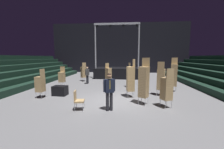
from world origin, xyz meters
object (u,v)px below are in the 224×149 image
crew_worker_near_stage (87,74)px  chair_stack_front_left (131,78)px  man_with_tie (109,90)px  chair_stack_mid_right (167,88)px  chair_stack_aisle_left (83,72)px  chair_stack_rear_centre (144,82)px  equipment_road_case (60,91)px  chair_stack_rear_right (131,75)px  chair_stack_front_right (108,74)px  chair_stack_mid_left (40,84)px  chair_stack_rear_left (161,79)px  chair_stack_aisle_right (62,77)px  chair_stack_mid_centre (174,75)px  stage_riser (117,72)px  loose_chair_near_man (78,99)px

crew_worker_near_stage → chair_stack_front_left: bearing=-124.8°
man_with_tie → chair_stack_mid_right: (2.77, 0.64, -0.03)m
man_with_tie → chair_stack_aisle_left: size_ratio=0.91×
chair_stack_front_left → chair_stack_rear_centre: (0.62, -1.27, 0.04)m
chair_stack_front_left → equipment_road_case: 4.68m
chair_stack_rear_right → chair_stack_front_right: bearing=-132.2°
chair_stack_mid_left → chair_stack_rear_left: (7.49, 1.19, 0.21)m
chair_stack_aisle_right → crew_worker_near_stage: size_ratio=1.02×
chair_stack_front_left → chair_stack_mid_left: 5.55m
chair_stack_front_right → chair_stack_mid_centre: bearing=110.2°
chair_stack_mid_centre → chair_stack_mid_right: bearing=84.4°
chair_stack_rear_right → chair_stack_aisle_right: (-5.89, -0.19, -0.17)m
chair_stack_front_left → chair_stack_mid_right: size_ratio=1.22×
chair_stack_aisle_left → chair_stack_front_left: bearing=-93.0°
equipment_road_case → chair_stack_rear_centre: bearing=-13.9°
stage_riser → chair_stack_mid_right: stage_riser is taller
chair_stack_mid_left → crew_worker_near_stage: size_ratio=1.08×
crew_worker_near_stage → chair_stack_mid_left: bearing=172.6°
chair_stack_rear_right → chair_stack_rear_left: bearing=27.6°
chair_stack_mid_centre → chair_stack_aisle_left: 8.63m
chair_stack_mid_left → equipment_road_case: bearing=-50.7°
chair_stack_front_right → loose_chair_near_man: 6.54m
chair_stack_front_left → equipment_road_case: size_ratio=2.66×
chair_stack_mid_left → equipment_road_case: (0.91, 0.67, -0.58)m
chair_stack_rear_centre → chair_stack_aisle_right: bearing=0.2°
chair_stack_front_left → chair_stack_rear_left: (1.98, 0.54, -0.08)m
chair_stack_aisle_left → loose_chair_near_man: size_ratio=2.08×
stage_riser → chair_stack_front_right: stage_riser is taller
chair_stack_rear_left → chair_stack_aisle_left: bearing=169.5°
crew_worker_near_stage → equipment_road_case: size_ratio=1.85×
chair_stack_aisle_left → chair_stack_mid_left: bearing=-142.0°
chair_stack_front_right → chair_stack_aisle_left: size_ratio=1.00×
stage_riser → equipment_road_case: stage_riser is taller
chair_stack_mid_right → equipment_road_case: size_ratio=2.18×
crew_worker_near_stage → loose_chair_near_man: crew_worker_near_stage is taller
man_with_tie → chair_stack_mid_left: chair_stack_mid_left is taller
chair_stack_mid_centre → chair_stack_rear_right: chair_stack_mid_centre is taller
chair_stack_mid_centre → equipment_road_case: 8.06m
man_with_tie → chair_stack_aisle_right: man_with_tie is taller
chair_stack_front_left → chair_stack_rear_right: size_ratio=1.17×
man_with_tie → chair_stack_mid_centre: 5.92m
chair_stack_front_right → crew_worker_near_stage: (-2.00, -0.05, -0.05)m
stage_riser → chair_stack_aisle_left: size_ratio=3.18×
chair_stack_aisle_right → equipment_road_case: bearing=114.6°
man_with_tie → chair_stack_rear_right: 5.28m
chair_stack_rear_right → equipment_road_case: (-4.81, -2.81, -0.71)m
crew_worker_near_stage → chair_stack_rear_centre: bearing=-128.3°
chair_stack_mid_centre → chair_stack_rear_left: (-1.24, -1.24, -0.13)m
chair_stack_mid_centre → chair_stack_rear_left: chair_stack_mid_centre is taller
chair_stack_front_left → chair_stack_front_right: bearing=14.2°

